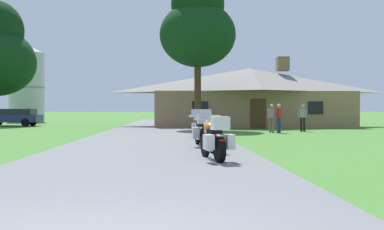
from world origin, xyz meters
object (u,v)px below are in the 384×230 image
(bystander_gray_shirt_near_lodge, at_px, (303,116))
(motorcycle_green_second_in_row, at_px, (210,133))
(tree_by_lodge_front, at_px, (198,26))
(metal_silo_distant, at_px, (27,83))
(bystander_gray_shirt_beside_signpost, at_px, (272,117))
(motorcycle_orange_nearest_to_camera, at_px, (215,139))
(motorcycle_red_third_in_row, at_px, (201,131))
(motorcycle_orange_fourth_in_row, at_px, (203,128))
(motorcycle_green_farthest_in_row, at_px, (199,126))
(bystander_red_shirt_by_tree, at_px, (279,117))
(parked_navy_suv_far_left, at_px, (12,117))

(bystander_gray_shirt_near_lodge, bearing_deg, motorcycle_green_second_in_row, -95.61)
(tree_by_lodge_front, relative_size, metal_silo_distant, 1.23)
(bystander_gray_shirt_near_lodge, distance_m, bystander_gray_shirt_beside_signpost, 2.34)
(motorcycle_orange_nearest_to_camera, distance_m, motorcycle_red_third_in_row, 4.74)
(motorcycle_orange_fourth_in_row, bearing_deg, motorcycle_green_farthest_in_row, 80.88)
(bystander_gray_shirt_near_lodge, height_order, bystander_gray_shirt_beside_signpost, bystander_gray_shirt_near_lodge)
(bystander_red_shirt_by_tree, bearing_deg, bystander_gray_shirt_near_lodge, 171.89)
(motorcycle_red_third_in_row, distance_m, bystander_gray_shirt_near_lodge, 14.00)
(motorcycle_orange_fourth_in_row, bearing_deg, bystander_gray_shirt_beside_signpost, 51.21)
(tree_by_lodge_front, bearing_deg, bystander_gray_shirt_beside_signpost, -40.27)
(motorcycle_green_second_in_row, relative_size, bystander_gray_shirt_beside_signpost, 1.25)
(bystander_gray_shirt_near_lodge, xyz_separation_m, metal_silo_distant, (-23.42, 22.85, 3.19))
(metal_silo_distant, bearing_deg, motorcycle_green_farthest_in_row, -61.01)
(motorcycle_green_farthest_in_row, xyz_separation_m, tree_by_lodge_front, (0.48, 9.73, 6.22))
(motorcycle_red_third_in_row, height_order, motorcycle_green_farthest_in_row, same)
(motorcycle_red_third_in_row, xyz_separation_m, motorcycle_orange_fourth_in_row, (0.22, 2.73, 0.00))
(motorcycle_red_third_in_row, distance_m, metal_silo_distant, 38.84)
(motorcycle_red_third_in_row, height_order, tree_by_lodge_front, tree_by_lodge_front)
(metal_silo_distant, bearing_deg, tree_by_lodge_front, -49.86)
(motorcycle_green_second_in_row, distance_m, motorcycle_green_farthest_in_row, 6.96)
(motorcycle_green_farthest_in_row, height_order, parked_navy_suv_far_left, parked_navy_suv_far_left)
(motorcycle_orange_nearest_to_camera, distance_m, bystander_gray_shirt_near_lodge, 18.24)
(bystander_gray_shirt_near_lodge, distance_m, tree_by_lodge_front, 8.97)
(tree_by_lodge_front, bearing_deg, bystander_gray_shirt_near_lodge, -21.90)
(motorcycle_orange_fourth_in_row, xyz_separation_m, bystander_gray_shirt_near_lodge, (6.73, 9.42, 0.34))
(metal_silo_distant, bearing_deg, motorcycle_red_third_in_row, -64.80)
(bystander_red_shirt_by_tree, bearing_deg, tree_by_lodge_front, -96.53)
(motorcycle_green_second_in_row, relative_size, motorcycle_green_farthest_in_row, 1.00)
(motorcycle_orange_fourth_in_row, xyz_separation_m, bystander_red_shirt_by_tree, (4.85, 7.61, 0.32))
(motorcycle_green_second_in_row, distance_m, motorcycle_orange_fourth_in_row, 4.74)
(bystander_gray_shirt_beside_signpost, xyz_separation_m, parked_navy_suv_far_left, (-18.72, 11.34, -0.15))
(motorcycle_green_second_in_row, distance_m, motorcycle_red_third_in_row, 2.02)
(motorcycle_green_second_in_row, xyz_separation_m, bystander_red_shirt_by_tree, (4.91, 12.35, 0.31))
(motorcycle_orange_nearest_to_camera, distance_m, parked_navy_suv_far_left, 30.58)
(motorcycle_orange_nearest_to_camera, bearing_deg, parked_navy_suv_far_left, 107.14)
(motorcycle_orange_fourth_in_row, relative_size, tree_by_lodge_front, 0.20)
(motorcycle_orange_nearest_to_camera, relative_size, tree_by_lodge_front, 0.20)
(motorcycle_orange_fourth_in_row, relative_size, bystander_gray_shirt_beside_signpost, 1.24)
(motorcycle_orange_fourth_in_row, distance_m, bystander_gray_shirt_near_lodge, 11.58)
(motorcycle_orange_nearest_to_camera, xyz_separation_m, bystander_gray_shirt_beside_signpost, (4.78, 15.88, 0.32))
(bystander_gray_shirt_near_lodge, bearing_deg, motorcycle_orange_fourth_in_row, -105.53)
(bystander_gray_shirt_beside_signpost, bearing_deg, motorcycle_orange_fourth_in_row, 90.83)
(metal_silo_distant, bearing_deg, bystander_gray_shirt_beside_signpost, -48.24)
(bystander_gray_shirt_beside_signpost, bearing_deg, bystander_red_shirt_by_tree, 136.33)
(motorcycle_orange_nearest_to_camera, xyz_separation_m, tree_by_lodge_front, (0.62, 19.41, 6.22))
(motorcycle_orange_fourth_in_row, height_order, motorcycle_green_farthest_in_row, same)
(motorcycle_green_second_in_row, relative_size, bystander_gray_shirt_near_lodge, 1.24)
(bystander_red_shirt_by_tree, xyz_separation_m, metal_silo_distant, (-21.54, 24.65, 3.21))
(parked_navy_suv_far_left, bearing_deg, metal_silo_distant, 14.52)
(motorcycle_green_farthest_in_row, bearing_deg, motorcycle_red_third_in_row, -99.16)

